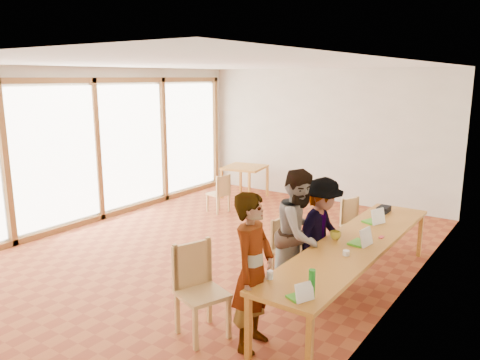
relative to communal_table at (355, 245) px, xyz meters
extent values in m
plane|color=#9E4D26|center=(-2.50, 0.35, -0.70)|extent=(8.00, 8.00, 0.00)
cube|color=beige|center=(-2.50, 4.35, 0.80)|extent=(6.00, 0.10, 3.00)
cube|color=beige|center=(0.50, 0.35, 0.80)|extent=(0.10, 8.00, 3.00)
cube|color=white|center=(-5.46, 0.35, 0.80)|extent=(0.10, 8.00, 3.00)
cube|color=white|center=(-2.50, 0.35, 2.32)|extent=(6.00, 8.00, 0.04)
cube|color=orange|center=(0.00, 0.00, 0.02)|extent=(0.80, 4.00, 0.05)
cube|color=orange|center=(-0.34, -1.94, -0.35)|extent=(0.06, 0.06, 0.70)
cube|color=orange|center=(-0.34, 1.94, -0.35)|extent=(0.06, 0.06, 0.70)
cube|color=orange|center=(0.34, -1.94, -0.35)|extent=(0.06, 0.06, 0.70)
cube|color=orange|center=(0.34, 1.94, -0.35)|extent=(0.06, 0.06, 0.70)
cube|color=orange|center=(-4.08, 3.46, 0.02)|extent=(0.90, 0.90, 0.05)
cube|color=orange|center=(-4.47, 3.07, -0.35)|extent=(0.05, 0.05, 0.70)
cube|color=orange|center=(-4.47, 3.85, -0.35)|extent=(0.05, 0.05, 0.70)
cube|color=orange|center=(-3.69, 3.07, -0.35)|extent=(0.05, 0.05, 0.70)
cube|color=orange|center=(-3.69, 3.85, -0.35)|extent=(0.05, 0.05, 0.70)
cube|color=tan|center=(-1.00, -1.86, -0.21)|extent=(0.62, 0.62, 0.05)
cube|color=tan|center=(-1.20, -1.78, 0.07)|extent=(0.21, 0.47, 0.50)
cube|color=tan|center=(-1.02, 0.44, -0.23)|extent=(0.46, 0.46, 0.04)
cube|color=tan|center=(-1.22, 0.44, 0.03)|extent=(0.05, 0.46, 0.48)
cube|color=tan|center=(-0.98, 0.06, -0.30)|extent=(0.41, 0.41, 0.04)
cube|color=tan|center=(-1.16, 0.06, -0.07)|extent=(0.05, 0.40, 0.42)
cube|color=tan|center=(-0.60, 1.64, -0.30)|extent=(0.52, 0.52, 0.04)
cube|color=tan|center=(-0.76, 1.71, -0.07)|extent=(0.19, 0.38, 0.41)
cube|color=tan|center=(-3.85, 2.12, -0.31)|extent=(0.45, 0.45, 0.04)
cube|color=tan|center=(-3.68, 2.09, -0.10)|extent=(0.11, 0.38, 0.40)
imported|color=gray|center=(-0.44, -1.70, 0.14)|extent=(0.48, 0.66, 1.69)
imported|color=gray|center=(-0.61, -0.35, 0.14)|extent=(0.65, 0.83, 1.69)
imported|color=gray|center=(-0.50, 0.05, 0.06)|extent=(0.63, 1.01, 1.52)
cube|color=green|center=(0.14, -1.78, 0.06)|extent=(0.23, 0.26, 0.02)
cube|color=white|center=(0.21, -1.81, 0.14)|extent=(0.14, 0.21, 0.18)
cube|color=green|center=(0.06, -0.04, 0.06)|extent=(0.22, 0.29, 0.03)
cube|color=white|center=(0.16, -0.05, 0.16)|extent=(0.11, 0.25, 0.22)
cube|color=green|center=(-0.11, 0.94, 0.06)|extent=(0.27, 0.32, 0.03)
cube|color=white|center=(-0.02, 0.90, 0.16)|extent=(0.16, 0.26, 0.22)
imported|color=gold|center=(-0.25, -0.05, 0.10)|extent=(0.18, 0.18, 0.11)
cylinder|color=#177B1C|center=(0.23, -1.70, 0.19)|extent=(0.07, 0.07, 0.28)
cylinder|color=silver|center=(-0.31, -1.58, 0.09)|extent=(0.07, 0.07, 0.09)
cylinder|color=white|center=(0.08, -0.50, 0.08)|extent=(0.08, 0.08, 0.06)
cube|color=#CF3444|center=(0.22, 0.35, 0.05)|extent=(0.05, 0.10, 0.01)
cube|color=black|center=(-0.14, 1.54, 0.09)|extent=(0.16, 0.26, 0.09)
camera|label=1|loc=(2.03, -5.48, 2.11)|focal=35.00mm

